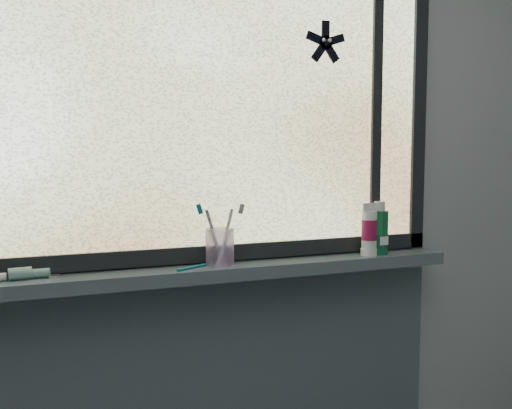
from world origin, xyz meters
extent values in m
cube|color=#9EA3A8|center=(0.00, 1.30, 1.25)|extent=(3.00, 0.01, 2.50)
cube|color=#46555D|center=(0.00, 1.23, 1.00)|extent=(1.62, 0.14, 0.04)
cube|color=silver|center=(0.00, 1.28, 1.53)|extent=(1.50, 0.01, 1.00)
cube|color=black|center=(0.00, 1.28, 1.05)|extent=(1.60, 0.03, 0.05)
cube|color=black|center=(0.78, 1.28, 1.53)|extent=(0.05, 0.03, 1.10)
cube|color=black|center=(0.60, 1.28, 1.53)|extent=(0.03, 0.03, 1.00)
cylinder|color=#D5B0E8|center=(0.02, 1.22, 1.08)|extent=(0.11, 0.11, 0.11)
cylinder|color=#1C9152|center=(0.59, 1.22, 1.11)|extent=(0.07, 0.07, 0.15)
cylinder|color=silver|center=(0.54, 1.21, 1.11)|extent=(0.05, 0.05, 0.13)
camera|label=1|loc=(-0.50, -0.41, 1.36)|focal=40.00mm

